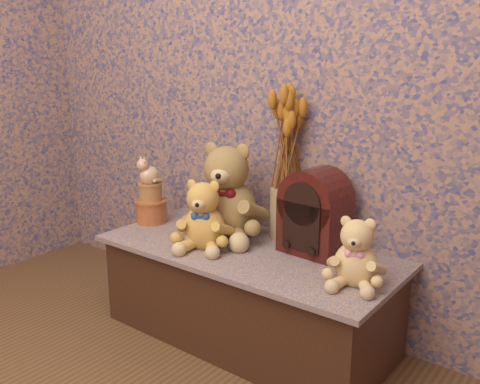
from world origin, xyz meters
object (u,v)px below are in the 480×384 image
at_px(teddy_large, 228,186).
at_px(teddy_small, 357,248).
at_px(cathedral_radio, 315,211).
at_px(biscuit_tin_lower, 151,211).
at_px(teddy_medium, 204,211).
at_px(ceramic_vase, 285,213).
at_px(cat_figurine, 149,170).

distance_m(teddy_large, teddy_small, 0.66).
xyz_separation_m(cathedral_radio, biscuit_tin_lower, (-0.78, -0.12, -0.12)).
bearing_deg(biscuit_tin_lower, cathedral_radio, 8.95).
relative_size(teddy_large, teddy_medium, 1.45).
height_order(teddy_large, teddy_small, teddy_large).
bearing_deg(teddy_medium, cathedral_radio, 4.34).
relative_size(cathedral_radio, biscuit_tin_lower, 2.39).
bearing_deg(teddy_large, cathedral_radio, -15.12).
bearing_deg(ceramic_vase, biscuit_tin_lower, -162.24).
height_order(teddy_large, cat_figurine, teddy_large).
bearing_deg(teddy_small, cathedral_radio, 131.33).
height_order(teddy_medium, cat_figurine, cat_figurine).
relative_size(teddy_large, ceramic_vase, 1.99).
relative_size(cathedral_radio, ceramic_vase, 1.55).
xyz_separation_m(cathedral_radio, ceramic_vase, (-0.18, 0.07, -0.06)).
height_order(teddy_large, teddy_medium, teddy_large).
distance_m(ceramic_vase, cat_figurine, 0.65).
distance_m(teddy_small, ceramic_vase, 0.49).
xyz_separation_m(cathedral_radio, cat_figurine, (-0.78, -0.12, 0.08)).
bearing_deg(ceramic_vase, teddy_small, -28.85).
xyz_separation_m(teddy_medium, biscuit_tin_lower, (-0.40, 0.09, -0.10)).
xyz_separation_m(teddy_large, teddy_small, (0.64, -0.12, -0.09)).
distance_m(cathedral_radio, cat_figurine, 0.79).
bearing_deg(teddy_small, cat_figurine, 162.36).
xyz_separation_m(teddy_small, cat_figurine, (-1.03, 0.04, 0.12)).
distance_m(teddy_medium, teddy_small, 0.63).
height_order(ceramic_vase, biscuit_tin_lower, ceramic_vase).
bearing_deg(cathedral_radio, teddy_medium, -146.45).
distance_m(teddy_large, cathedral_radio, 0.39).
height_order(teddy_medium, teddy_small, teddy_medium).
distance_m(biscuit_tin_lower, cat_figurine, 0.20).
xyz_separation_m(teddy_large, cathedral_radio, (0.39, 0.05, -0.05)).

